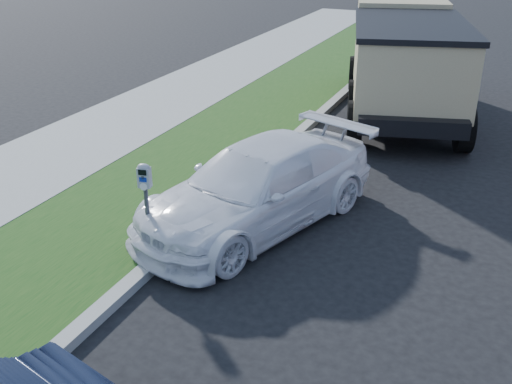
% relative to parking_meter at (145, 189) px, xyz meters
% --- Properties ---
extents(ground, '(120.00, 120.00, 0.00)m').
position_rel_parking_meter_xyz_m(ground, '(2.82, -0.03, -1.21)').
color(ground, black).
rests_on(ground, ground).
extents(streetside, '(6.12, 50.00, 0.15)m').
position_rel_parking_meter_xyz_m(streetside, '(-2.75, 1.97, -1.14)').
color(streetside, gray).
rests_on(streetside, ground).
extents(parking_meter, '(0.23, 0.17, 1.47)m').
position_rel_parking_meter_xyz_m(parking_meter, '(0.00, 0.00, 0.00)').
color(parking_meter, '#3F4247').
rests_on(parking_meter, ground).
extents(white_wagon, '(3.52, 5.31, 1.43)m').
position_rel_parking_meter_xyz_m(white_wagon, '(1.13, 1.82, -0.49)').
color(white_wagon, white).
rests_on(white_wagon, ground).
extents(dump_truck, '(4.34, 7.46, 2.76)m').
position_rel_parking_meter_xyz_m(dump_truck, '(2.09, 9.35, 0.35)').
color(dump_truck, black).
rests_on(dump_truck, ground).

